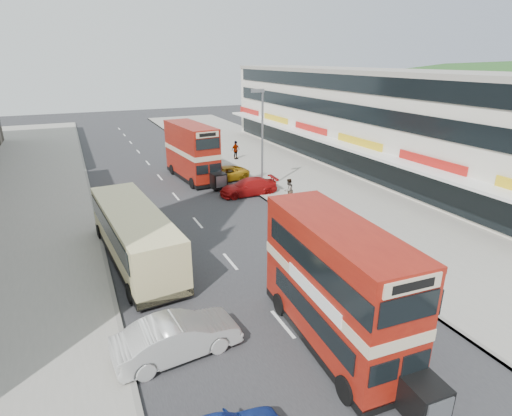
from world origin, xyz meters
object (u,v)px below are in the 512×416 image
car_right_c (191,152)px  car_right_a (248,187)px  bus_second (192,152)px  car_right_b (223,174)px  cyclist (218,178)px  car_left_front (178,337)px  street_lamp (261,134)px  pedestrian_near (289,190)px  bus_main (336,285)px  pedestrian_far (236,150)px  coach (134,233)px

car_right_c → car_right_a: bearing=-3.6°
bus_second → car_right_b: bus_second is taller
cyclist → car_left_front: bearing=-107.2°
street_lamp → pedestrian_near: street_lamp is taller
bus_main → pedestrian_far: bearing=-101.2°
car_left_front → car_right_c: size_ratio=1.08×
bus_second → bus_main: bearing=81.0°
bus_main → bus_second: (1.45, 24.00, 0.02)m
pedestrian_near → car_right_c: bearing=-100.8°
pedestrian_far → coach: bearing=-149.8°
car_right_b → pedestrian_far: (3.91, 6.78, 0.48)m
car_left_front → car_right_c: (9.06, 30.20, -0.03)m
street_lamp → car_right_c: street_lamp is taller
street_lamp → pedestrian_far: street_lamp is taller
pedestrian_near → cyclist: 6.88m
bus_second → cyclist: bearing=104.2°
pedestrian_far → street_lamp: bearing=-126.4°
bus_main → pedestrian_near: bearing=-109.1°
coach → pedestrian_far: bearing=50.0°
coach → cyclist: bearing=46.7°
bus_second → cyclist: 4.00m
cyclist → bus_main: bearing=-91.0°
bus_second → pedestrian_near: bearing=110.9°
car_right_c → bus_main: bearing=-12.6°
coach → pedestrian_near: bearing=16.7°
street_lamp → cyclist: (-2.63, 2.87, -4.00)m
car_right_c → cyclist: 11.36m
cyclist → pedestrian_near: bearing=-53.8°
car_right_a → car_right_c: 14.22m
street_lamp → car_right_a: (-1.12, 0.00, -4.12)m
street_lamp → bus_main: 18.64m
street_lamp → coach: 13.89m
bus_second → car_right_c: bearing=-110.0°
bus_second → car_left_front: 23.42m
bus_main → car_right_a: bearing=-99.8°
coach → car_right_b: bearing=47.6°
car_left_front → pedestrian_far: size_ratio=2.39×
street_lamp → bus_second: bearing=121.5°
street_lamp → bus_second: street_lamp is taller
car_left_front → cyclist: cyclist is taller
car_right_a → pedestrian_near: size_ratio=2.57×
bus_second → coach: (-7.19, -14.08, -0.90)m
bus_main → bus_second: size_ratio=1.00×
pedestrian_far → bus_main: bearing=-129.6°
car_right_c → pedestrian_far: pedestrian_far is taller
car_right_c → car_right_b: bearing=-5.3°
car_right_c → coach: bearing=-29.1°
street_lamp → coach: street_lamp is taller
bus_main → pedestrian_far: (7.58, 29.02, -1.36)m
coach → car_right_a: size_ratio=2.26×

